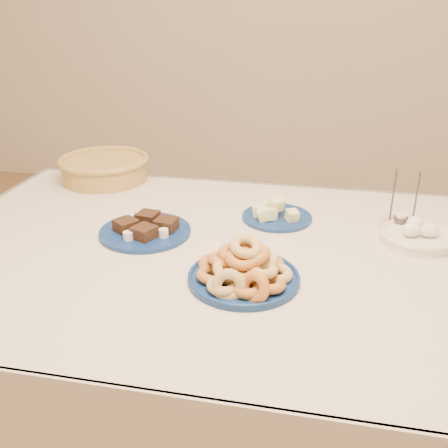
# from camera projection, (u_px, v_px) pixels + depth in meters

# --- Properties ---
(dining_table) EXTENTS (1.71, 1.11, 0.75)m
(dining_table) POSITION_uv_depth(u_px,v_px,m) (228.00, 284.00, 1.40)
(dining_table) COLOR brown
(dining_table) RESTS_ON ground
(donut_platter) EXTENTS (0.29, 0.29, 0.12)m
(donut_platter) POSITION_uv_depth(u_px,v_px,m) (244.00, 270.00, 1.19)
(donut_platter) COLOR navy
(donut_platter) RESTS_ON dining_table
(melon_plate) EXTENTS (0.28, 0.28, 0.07)m
(melon_plate) POSITION_uv_depth(u_px,v_px,m) (274.00, 213.00, 1.54)
(melon_plate) COLOR navy
(melon_plate) RESTS_ON dining_table
(brownie_plate) EXTENTS (0.33, 0.33, 0.05)m
(brownie_plate) POSITION_uv_depth(u_px,v_px,m) (145.00, 229.00, 1.44)
(brownie_plate) COLOR navy
(brownie_plate) RESTS_ON dining_table
(wicker_basket) EXTENTS (0.42, 0.42, 0.09)m
(wicker_basket) POSITION_uv_depth(u_px,v_px,m) (104.00, 168.00, 1.86)
(wicker_basket) COLOR olive
(wicker_basket) RESTS_ON dining_table
(candle_holder) EXTENTS (0.14, 0.14, 0.18)m
(candle_holder) POSITION_uv_depth(u_px,v_px,m) (400.00, 225.00, 1.46)
(candle_holder) COLOR tan
(candle_holder) RESTS_ON dining_table
(egg_bowl) EXTENTS (0.26, 0.26, 0.07)m
(egg_bowl) POSITION_uv_depth(u_px,v_px,m) (417.00, 236.00, 1.39)
(egg_bowl) COLOR white
(egg_bowl) RESTS_ON dining_table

